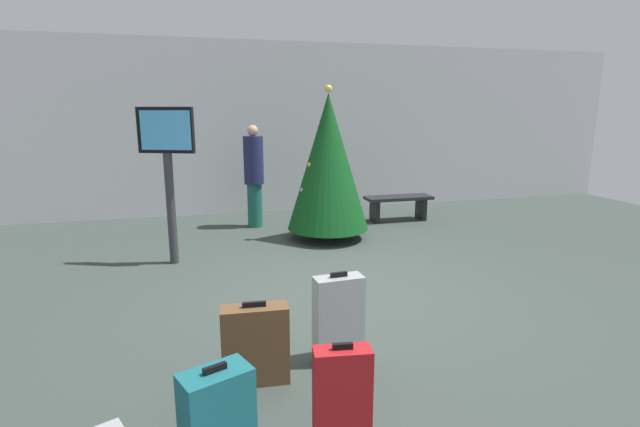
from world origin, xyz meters
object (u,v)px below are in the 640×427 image
object	(u,v)px
flight_info_kiosk	(168,159)
waiting_bench	(398,203)
suitcase_2	(255,345)
holiday_tree	(328,162)
traveller_0	(254,174)
suitcase_3	(342,395)
suitcase_0	(217,416)
suitcase_1	(338,319)

from	to	relation	value
flight_info_kiosk	waiting_bench	world-z (taller)	flight_info_kiosk
waiting_bench	suitcase_2	world-z (taller)	suitcase_2
holiday_tree	flight_info_kiosk	distance (m)	2.53
flight_info_kiosk	traveller_0	world-z (taller)	flight_info_kiosk
suitcase_2	suitcase_3	size ratio (longest dim) A/B	0.99
suitcase_0	flight_info_kiosk	bearing A→B (deg)	95.69
suitcase_0	suitcase_1	size ratio (longest dim) A/B	0.80
waiting_bench	holiday_tree	bearing A→B (deg)	-151.59
suitcase_1	waiting_bench	bearing A→B (deg)	60.67
holiday_tree	traveller_0	bearing A→B (deg)	133.27
holiday_tree	flight_info_kiosk	size ratio (longest dim) A/B	1.16
flight_info_kiosk	suitcase_2	distance (m)	3.52
suitcase_0	suitcase_3	distance (m)	0.78
suitcase_0	suitcase_1	distance (m)	1.41
holiday_tree	flight_info_kiosk	world-z (taller)	holiday_tree
suitcase_3	suitcase_2	bearing A→B (deg)	119.29
flight_info_kiosk	waiting_bench	bearing A→B (deg)	21.33
suitcase_1	suitcase_3	xyz separation A→B (m)	(-0.27, -0.96, -0.06)
flight_info_kiosk	suitcase_1	distance (m)	3.58
flight_info_kiosk	suitcase_0	size ratio (longest dim) A/B	3.40
traveller_0	suitcase_3	bearing A→B (deg)	-91.75
traveller_0	suitcase_1	world-z (taller)	traveller_0
suitcase_3	waiting_bench	bearing A→B (deg)	62.81
waiting_bench	suitcase_0	distance (m)	6.72
suitcase_1	suitcase_2	world-z (taller)	suitcase_1
traveller_0	suitcase_0	bearing A→B (deg)	-99.30
holiday_tree	waiting_bench	xyz separation A→B (m)	(1.66, 0.90, -0.92)
suitcase_0	suitcase_3	xyz separation A→B (m)	(0.78, -0.02, 0.02)
holiday_tree	suitcase_1	world-z (taller)	holiday_tree
suitcase_0	waiting_bench	bearing A→B (deg)	56.80
suitcase_1	flight_info_kiosk	bearing A→B (deg)	115.10
holiday_tree	suitcase_3	xyz separation A→B (m)	(-1.24, -4.75, -0.95)
traveller_0	suitcase_1	bearing A→B (deg)	-88.98
holiday_tree	suitcase_1	bearing A→B (deg)	-104.44
flight_info_kiosk	waiting_bench	distance (m)	4.52
suitcase_0	suitcase_2	xyz separation A→B (m)	(0.33, 0.78, 0.02)
suitcase_2	holiday_tree	bearing A→B (deg)	66.75
flight_info_kiosk	traveller_0	xyz separation A→B (m)	(1.36, 1.83, -0.49)
suitcase_2	flight_info_kiosk	bearing A→B (deg)	102.65
suitcase_1	suitcase_3	bearing A→B (deg)	-105.58
flight_info_kiosk	suitcase_1	xyz separation A→B (m)	(1.45, -3.09, -1.08)
suitcase_0	suitcase_3	bearing A→B (deg)	-1.62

